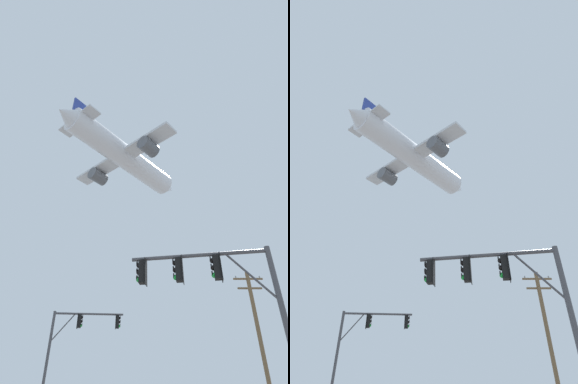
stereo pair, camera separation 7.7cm
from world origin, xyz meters
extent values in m
cylinder|color=#4C4C51|center=(5.48, 6.65, 2.79)|extent=(0.20, 0.20, 5.59)
cylinder|color=#4C4C51|center=(2.93, 7.13, 5.44)|extent=(5.14, 1.11, 0.15)
cylinder|color=#4C4C51|center=(4.71, 6.79, 4.53)|extent=(1.61, 0.38, 1.86)
cube|color=black|center=(0.78, 7.54, 4.91)|extent=(0.32, 0.36, 0.90)
cylinder|color=black|center=(0.78, 7.54, 5.42)|extent=(0.05, 0.05, 0.12)
cube|color=black|center=(0.92, 7.51, 4.91)|extent=(0.11, 0.46, 1.04)
sphere|color=black|center=(0.64, 7.56, 5.18)|extent=(0.20, 0.20, 0.20)
cylinder|color=black|center=(0.57, 7.58, 5.24)|extent=(0.08, 0.21, 0.21)
sphere|color=black|center=(0.64, 7.56, 4.90)|extent=(0.20, 0.20, 0.20)
cylinder|color=black|center=(0.57, 7.58, 4.96)|extent=(0.08, 0.21, 0.21)
sphere|color=green|center=(0.64, 7.56, 4.62)|extent=(0.20, 0.20, 0.20)
cylinder|color=black|center=(0.57, 7.58, 4.68)|extent=(0.08, 0.21, 0.21)
cube|color=black|center=(2.19, 7.27, 4.91)|extent=(0.32, 0.36, 0.90)
cylinder|color=black|center=(2.19, 7.27, 5.42)|extent=(0.05, 0.05, 0.12)
cube|color=black|center=(2.32, 7.24, 4.91)|extent=(0.11, 0.46, 1.04)
sphere|color=black|center=(2.04, 7.30, 5.18)|extent=(0.20, 0.20, 0.20)
cylinder|color=black|center=(1.98, 7.31, 5.24)|extent=(0.08, 0.21, 0.21)
sphere|color=black|center=(2.04, 7.30, 4.90)|extent=(0.20, 0.20, 0.20)
cylinder|color=black|center=(1.98, 7.31, 4.96)|extent=(0.08, 0.21, 0.21)
sphere|color=green|center=(2.04, 7.30, 4.62)|extent=(0.20, 0.20, 0.20)
cylinder|color=black|center=(1.98, 7.31, 4.68)|extent=(0.08, 0.21, 0.21)
cube|color=black|center=(3.59, 7.00, 4.91)|extent=(0.32, 0.36, 0.90)
cylinder|color=black|center=(3.59, 7.00, 5.42)|extent=(0.05, 0.05, 0.12)
cube|color=black|center=(3.73, 6.98, 4.91)|extent=(0.11, 0.46, 1.04)
sphere|color=black|center=(3.45, 7.03, 5.18)|extent=(0.20, 0.20, 0.20)
cylinder|color=black|center=(3.38, 7.04, 5.24)|extent=(0.08, 0.21, 0.21)
sphere|color=black|center=(3.45, 7.03, 4.90)|extent=(0.20, 0.20, 0.20)
cylinder|color=black|center=(3.38, 7.04, 4.96)|extent=(0.08, 0.21, 0.21)
sphere|color=green|center=(3.45, 7.03, 4.62)|extent=(0.20, 0.20, 0.20)
cylinder|color=black|center=(3.38, 7.04, 4.68)|extent=(0.08, 0.21, 0.21)
cylinder|color=#4C4C51|center=(-5.90, 19.57, 2.96)|extent=(0.20, 0.20, 5.93)
cylinder|color=#4C4C51|center=(-3.33, 19.82, 5.78)|extent=(5.15, 0.65, 0.15)
cylinder|color=#4C4C51|center=(-5.13, 19.64, 4.82)|extent=(1.61, 0.23, 1.97)
cube|color=black|center=(-1.17, 20.03, 5.25)|extent=(0.29, 0.34, 0.90)
cylinder|color=black|center=(-1.17, 20.03, 5.76)|extent=(0.05, 0.05, 0.12)
cube|color=black|center=(-1.31, 20.01, 5.25)|extent=(0.07, 0.46, 1.04)
sphere|color=black|center=(-1.03, 20.04, 5.52)|extent=(0.20, 0.20, 0.20)
cylinder|color=black|center=(-0.96, 20.05, 5.58)|extent=(0.06, 0.21, 0.21)
sphere|color=black|center=(-1.03, 20.04, 5.24)|extent=(0.20, 0.20, 0.20)
cylinder|color=black|center=(-0.96, 20.05, 5.30)|extent=(0.06, 0.21, 0.21)
sphere|color=green|center=(-1.03, 20.04, 4.96)|extent=(0.20, 0.20, 0.20)
cylinder|color=black|center=(-0.96, 20.05, 5.02)|extent=(0.06, 0.21, 0.21)
cube|color=black|center=(-4.00, 19.75, 5.25)|extent=(0.29, 0.34, 0.90)
cylinder|color=black|center=(-4.00, 19.75, 5.76)|extent=(0.05, 0.05, 0.12)
cube|color=black|center=(-4.14, 19.74, 5.25)|extent=(0.07, 0.46, 1.04)
sphere|color=black|center=(-3.85, 19.77, 5.52)|extent=(0.20, 0.20, 0.20)
cylinder|color=black|center=(-3.79, 19.77, 5.58)|extent=(0.06, 0.21, 0.21)
sphere|color=black|center=(-3.85, 19.77, 5.24)|extent=(0.20, 0.20, 0.20)
cylinder|color=black|center=(-3.79, 19.77, 5.30)|extent=(0.06, 0.21, 0.21)
sphere|color=green|center=(-3.85, 19.77, 4.96)|extent=(0.20, 0.20, 0.20)
cylinder|color=black|center=(-3.79, 19.77, 5.02)|extent=(0.06, 0.21, 0.21)
cylinder|color=brown|center=(8.70, 18.15, 4.22)|extent=(0.28, 0.28, 8.44)
cube|color=brown|center=(8.70, 18.15, 7.94)|extent=(2.20, 0.12, 0.12)
cube|color=brown|center=(8.70, 18.15, 7.24)|extent=(1.80, 0.12, 0.12)
cylinder|color=gray|center=(7.80, 18.15, 8.06)|extent=(0.10, 0.10, 0.18)
cylinder|color=gray|center=(9.60, 18.15, 8.06)|extent=(0.10, 0.10, 0.18)
cylinder|color=white|center=(-2.50, 33.66, 33.68)|extent=(17.32, 19.24, 3.91)
cone|color=white|center=(5.47, 42.93, 33.68)|extent=(4.57, 4.46, 3.72)
cone|color=white|center=(-10.39, 24.48, 33.68)|extent=(4.12, 4.02, 3.33)
cube|color=silver|center=(-2.90, 33.20, 33.09)|extent=(17.51, 15.60, 0.44)
cylinder|color=#595B60|center=(-7.31, 36.99, 31.92)|extent=(3.58, 3.66, 2.20)
cylinder|color=#595B60|center=(1.51, 29.40, 31.92)|extent=(3.58, 3.66, 2.20)
cube|color=navy|center=(-8.72, 26.43, 35.88)|extent=(2.46, 2.79, 4.65)
cube|color=silver|center=(-8.88, 26.24, 34.05)|extent=(7.00, 6.45, 0.24)
camera|label=1|loc=(0.84, -3.52, 1.21)|focal=26.93mm
camera|label=2|loc=(0.92, -3.52, 1.21)|focal=26.93mm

